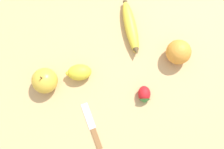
% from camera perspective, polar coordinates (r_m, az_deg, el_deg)
% --- Properties ---
extents(ground_plane, '(3.00, 3.00, 0.00)m').
position_cam_1_polar(ground_plane, '(0.86, 1.54, 0.27)').
color(ground_plane, tan).
extents(banana, '(0.05, 0.21, 0.04)m').
position_cam_1_polar(banana, '(0.90, 4.11, 10.24)').
color(banana, yellow).
rests_on(banana, ground_plane).
extents(orange, '(0.08, 0.08, 0.08)m').
position_cam_1_polar(orange, '(0.87, 14.29, 4.76)').
color(orange, orange).
rests_on(orange, ground_plane).
extents(strawberry, '(0.05, 0.06, 0.04)m').
position_cam_1_polar(strawberry, '(0.83, 7.05, -4.43)').
color(strawberry, red).
rests_on(strawberry, ground_plane).
extents(apple, '(0.08, 0.08, 0.09)m').
position_cam_1_polar(apple, '(0.85, -14.43, -1.28)').
color(apple, gold).
rests_on(apple, ground_plane).
extents(lemon, '(0.09, 0.06, 0.05)m').
position_cam_1_polar(lemon, '(0.84, -7.13, 0.47)').
color(lemon, yellow).
rests_on(lemon, ground_plane).
extents(paring_knife, '(0.03, 0.15, 0.01)m').
position_cam_1_polar(paring_knife, '(0.84, -4.28, -11.47)').
color(paring_knife, silver).
rests_on(paring_knife, ground_plane).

